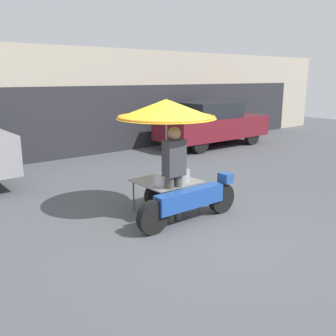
# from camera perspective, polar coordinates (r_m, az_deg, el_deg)

# --- Properties ---
(ground_plane) EXTENTS (36.00, 36.00, 0.00)m
(ground_plane) POSITION_cam_1_polar(r_m,az_deg,el_deg) (6.37, 5.19, -9.50)
(ground_plane) COLOR #4C4F54
(shopfront_building) EXTENTS (28.00, 2.06, 3.43)m
(shopfront_building) POSITION_cam_1_polar(r_m,az_deg,el_deg) (12.73, -20.11, 9.28)
(shopfront_building) COLOR #B2A893
(shopfront_building) RESTS_ON ground
(vendor_motorcycle_cart) EXTENTS (2.17, 1.80, 2.12)m
(vendor_motorcycle_cart) POSITION_cam_1_polar(r_m,az_deg,el_deg) (6.73, 0.23, 6.26)
(vendor_motorcycle_cart) COLOR black
(vendor_motorcycle_cart) RESTS_ON ground
(vendor_person) EXTENTS (0.38, 0.23, 1.69)m
(vendor_person) POSITION_cam_1_polar(r_m,az_deg,el_deg) (6.48, 0.94, -0.16)
(vendor_person) COLOR #4C473D
(vendor_person) RESTS_ON ground
(parked_car) EXTENTS (4.35, 1.74, 1.62)m
(parked_car) POSITION_cam_1_polar(r_m,az_deg,el_deg) (13.93, 6.71, 6.72)
(parked_car) COLOR black
(parked_car) RESTS_ON ground
(potted_plant) EXTENTS (0.73, 0.73, 0.99)m
(potted_plant) POSITION_cam_1_polar(r_m,az_deg,el_deg) (16.41, 12.83, 6.63)
(potted_plant) COLOR #2D2D33
(potted_plant) RESTS_ON ground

